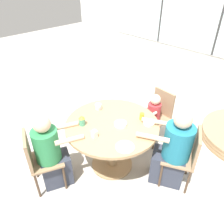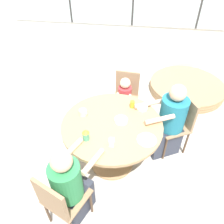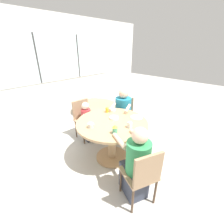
{
  "view_description": "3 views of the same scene",
  "coord_description": "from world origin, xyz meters",
  "px_view_note": "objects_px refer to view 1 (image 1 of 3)",
  "views": [
    {
      "loc": [
        1.62,
        -1.6,
        2.51
      ],
      "look_at": [
        0.0,
        0.0,
        0.95
      ],
      "focal_mm": 35.0,
      "sensor_mm": 36.0,
      "label": 1
    },
    {
      "loc": [
        0.29,
        -1.89,
        2.6
      ],
      "look_at": [
        0.0,
        0.0,
        0.95
      ],
      "focal_mm": 35.0,
      "sensor_mm": 36.0,
      "label": 2
    },
    {
      "loc": [
        -1.64,
        -1.59,
        1.98
      ],
      "look_at": [
        0.0,
        0.0,
        0.95
      ],
      "focal_mm": 24.0,
      "sensor_mm": 36.0,
      "label": 3
    }
  ],
  "objects_px": {
    "juice_glass": "(142,116)",
    "sippy_cup": "(82,120)",
    "bowl_cereal": "(121,124)",
    "chair_for_man_blue_shirt": "(187,154)",
    "chair_for_woman_green_shirt": "(38,157)",
    "milk_carton_small": "(94,134)",
    "bowl_white_shallow": "(149,123)",
    "coffee_mug": "(98,107)",
    "person_man_blue_shirt": "(172,152)",
    "person_woman_green_shirt": "(52,155)",
    "chair_for_toddler": "(159,112)",
    "person_toddler": "(152,121)"
  },
  "relations": [
    {
      "from": "person_woman_green_shirt",
      "to": "person_man_blue_shirt",
      "type": "xyz_separation_m",
      "value": [
        1.05,
        1.13,
        0.01
      ]
    },
    {
      "from": "milk_carton_small",
      "to": "chair_for_man_blue_shirt",
      "type": "bearing_deg",
      "value": 43.72
    },
    {
      "from": "person_toddler",
      "to": "coffee_mug",
      "type": "xyz_separation_m",
      "value": [
        -0.45,
        -0.73,
        0.4
      ]
    },
    {
      "from": "person_toddler",
      "to": "chair_for_man_blue_shirt",
      "type": "bearing_deg",
      "value": 159.83
    },
    {
      "from": "chair_for_man_blue_shirt",
      "to": "bowl_cereal",
      "type": "relative_size",
      "value": 5.33
    },
    {
      "from": "milk_carton_small",
      "to": "bowl_white_shallow",
      "type": "relative_size",
      "value": 0.67
    },
    {
      "from": "chair_for_woman_green_shirt",
      "to": "juice_glass",
      "type": "height_order",
      "value": "chair_for_woman_green_shirt"
    },
    {
      "from": "juice_glass",
      "to": "milk_carton_small",
      "type": "distance_m",
      "value": 0.71
    },
    {
      "from": "coffee_mug",
      "to": "sippy_cup",
      "type": "height_order",
      "value": "sippy_cup"
    },
    {
      "from": "sippy_cup",
      "to": "bowl_cereal",
      "type": "distance_m",
      "value": 0.5
    },
    {
      "from": "chair_for_toddler",
      "to": "person_woman_green_shirt",
      "type": "bearing_deg",
      "value": 81.66
    },
    {
      "from": "sippy_cup",
      "to": "bowl_white_shallow",
      "type": "distance_m",
      "value": 0.87
    },
    {
      "from": "chair_for_toddler",
      "to": "juice_glass",
      "type": "height_order",
      "value": "chair_for_toddler"
    },
    {
      "from": "sippy_cup",
      "to": "person_toddler",
      "type": "bearing_deg",
      "value": 74.44
    },
    {
      "from": "chair_for_man_blue_shirt",
      "to": "coffee_mug",
      "type": "xyz_separation_m",
      "value": [
        -1.26,
        -0.35,
        0.29
      ]
    },
    {
      "from": "chair_for_toddler",
      "to": "person_toddler",
      "type": "xyz_separation_m",
      "value": [
        -0.01,
        -0.16,
        -0.11
      ]
    },
    {
      "from": "coffee_mug",
      "to": "milk_carton_small",
      "type": "distance_m",
      "value": 0.62
    },
    {
      "from": "person_woman_green_shirt",
      "to": "chair_for_man_blue_shirt",
      "type": "bearing_deg",
      "value": 68.22
    },
    {
      "from": "chair_for_toddler",
      "to": "bowl_white_shallow",
      "type": "bearing_deg",
      "value": 116.84
    },
    {
      "from": "chair_for_toddler",
      "to": "bowl_white_shallow",
      "type": "distance_m",
      "value": 0.76
    },
    {
      "from": "sippy_cup",
      "to": "juice_glass",
      "type": "xyz_separation_m",
      "value": [
        0.46,
        0.64,
        -0.03
      ]
    },
    {
      "from": "chair_for_man_blue_shirt",
      "to": "bowl_white_shallow",
      "type": "distance_m",
      "value": 0.61
    },
    {
      "from": "chair_for_toddler",
      "to": "person_toddler",
      "type": "height_order",
      "value": "person_toddler"
    },
    {
      "from": "coffee_mug",
      "to": "bowl_white_shallow",
      "type": "relative_size",
      "value": 0.67
    },
    {
      "from": "chair_for_man_blue_shirt",
      "to": "milk_carton_small",
      "type": "height_order",
      "value": "chair_for_man_blue_shirt"
    },
    {
      "from": "person_woman_green_shirt",
      "to": "bowl_white_shallow",
      "type": "xyz_separation_m",
      "value": [
        0.67,
        1.08,
        0.29
      ]
    },
    {
      "from": "juice_glass",
      "to": "chair_for_woman_green_shirt",
      "type": "bearing_deg",
      "value": -115.71
    },
    {
      "from": "chair_for_woman_green_shirt",
      "to": "sippy_cup",
      "type": "height_order",
      "value": "sippy_cup"
    },
    {
      "from": "juice_glass",
      "to": "chair_for_man_blue_shirt",
      "type": "bearing_deg",
      "value": 9.1
    },
    {
      "from": "chair_for_woman_green_shirt",
      "to": "milk_carton_small",
      "type": "relative_size",
      "value": 9.03
    },
    {
      "from": "coffee_mug",
      "to": "milk_carton_small",
      "type": "bearing_deg",
      "value": -46.0
    },
    {
      "from": "bowl_cereal",
      "to": "sippy_cup",
      "type": "bearing_deg",
      "value": -135.04
    },
    {
      "from": "chair_for_man_blue_shirt",
      "to": "chair_for_toddler",
      "type": "xyz_separation_m",
      "value": [
        -0.8,
        0.53,
        0.0
      ]
    },
    {
      "from": "sippy_cup",
      "to": "milk_carton_small",
      "type": "bearing_deg",
      "value": -8.68
    },
    {
      "from": "juice_glass",
      "to": "sippy_cup",
      "type": "bearing_deg",
      "value": -125.6
    },
    {
      "from": "chair_for_woman_green_shirt",
      "to": "milk_carton_small",
      "type": "bearing_deg",
      "value": 75.45
    },
    {
      "from": "person_toddler",
      "to": "sippy_cup",
      "type": "distance_m",
      "value": 1.25
    },
    {
      "from": "milk_carton_small",
      "to": "bowl_cereal",
      "type": "xyz_separation_m",
      "value": [
        0.06,
        0.39,
        -0.03
      ]
    },
    {
      "from": "juice_glass",
      "to": "milk_carton_small",
      "type": "xyz_separation_m",
      "value": [
        -0.17,
        -0.69,
        -0.0
      ]
    },
    {
      "from": "person_man_blue_shirt",
      "to": "milk_carton_small",
      "type": "bearing_deg",
      "value": 109.4
    },
    {
      "from": "coffee_mug",
      "to": "juice_glass",
      "type": "xyz_separation_m",
      "value": [
        0.6,
        0.24,
        0.01
      ]
    },
    {
      "from": "coffee_mug",
      "to": "juice_glass",
      "type": "distance_m",
      "value": 0.64
    },
    {
      "from": "coffee_mug",
      "to": "bowl_white_shallow",
      "type": "height_order",
      "value": "coffee_mug"
    },
    {
      "from": "chair_for_toddler",
      "to": "milk_carton_small",
      "type": "relative_size",
      "value": 9.03
    },
    {
      "from": "chair_for_toddler",
      "to": "sippy_cup",
      "type": "height_order",
      "value": "sippy_cup"
    },
    {
      "from": "person_man_blue_shirt",
      "to": "person_toddler",
      "type": "distance_m",
      "value": 0.81
    },
    {
      "from": "chair_for_woman_green_shirt",
      "to": "milk_carton_small",
      "type": "xyz_separation_m",
      "value": [
        0.44,
        0.56,
        0.3
      ]
    },
    {
      "from": "person_toddler",
      "to": "chair_for_woman_green_shirt",
      "type": "bearing_deg",
      "value": 79.99
    },
    {
      "from": "chair_for_man_blue_shirt",
      "to": "sippy_cup",
      "type": "height_order",
      "value": "sippy_cup"
    },
    {
      "from": "person_man_blue_shirt",
      "to": "bowl_white_shallow",
      "type": "relative_size",
      "value": 7.84
    }
  ]
}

